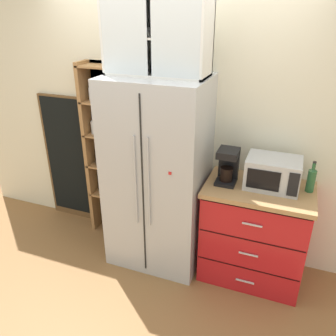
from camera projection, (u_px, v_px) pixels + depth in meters
name	position (u px, v px, depth m)	size (l,w,h in m)	color
ground_plane	(158.00, 254.00, 3.54)	(10.53, 10.53, 0.00)	olive
wall_back_cream	(172.00, 125.00, 3.33)	(4.85, 0.10, 2.55)	silver
refrigerator	(158.00, 175.00, 3.16)	(0.87, 0.68, 1.82)	#B7BABF
pantry_shelf_column	(108.00, 150.00, 3.59)	(0.45, 0.26, 1.86)	brown
counter_cabinet	(254.00, 232.00, 3.10)	(0.91, 0.60, 0.94)	red
microwave	(273.00, 173.00, 2.85)	(0.44, 0.33, 0.26)	#B7BABF
coffee_maker	(228.00, 165.00, 2.93)	(0.17, 0.20, 0.31)	black
mug_red	(260.00, 184.00, 2.87)	(0.12, 0.09, 0.08)	red
bottle_green	(311.00, 178.00, 2.78)	(0.07, 0.07, 0.27)	#285B33
bottle_amber	(261.00, 176.00, 2.85)	(0.07, 0.07, 0.24)	brown
upper_cabinet	(158.00, 38.00, 2.69)	(0.84, 0.32, 0.58)	silver
chalkboard_menu	(69.00, 159.00, 3.89)	(0.60, 0.04, 1.48)	brown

